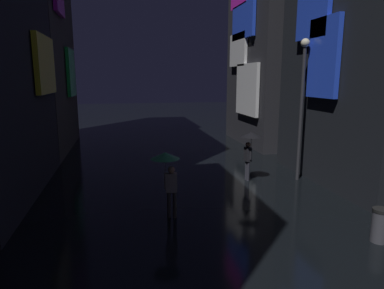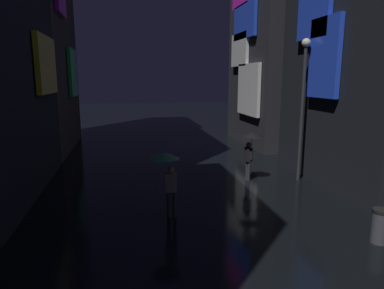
% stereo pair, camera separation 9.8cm
% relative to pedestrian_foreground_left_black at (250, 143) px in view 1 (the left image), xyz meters
% --- Properties ---
extents(building_right_far, '(4.25, 7.09, 13.01)m').
position_rel_pedestrian_foreground_left_black_xyz_m(building_right_far, '(4.58, 8.16, 4.83)').
color(building_right_far, '#232328').
rests_on(building_right_far, ground).
extents(pedestrian_foreground_left_black, '(0.90, 0.90, 2.12)m').
position_rel_pedestrian_foreground_left_black_xyz_m(pedestrian_foreground_left_black, '(0.00, 0.00, 0.00)').
color(pedestrian_foreground_left_black, '#2D2D38').
rests_on(pedestrian_foreground_left_black, ground).
extents(pedestrian_midstreet_left_green, '(0.90, 0.90, 2.12)m').
position_rel_pedestrian_foreground_left_black_xyz_m(pedestrian_midstreet_left_green, '(-3.93, -3.21, 0.00)').
color(pedestrian_midstreet_left_green, '#38332D').
rests_on(pedestrian_midstreet_left_green, ground).
extents(streetlamp_right_far, '(0.36, 0.36, 5.89)m').
position_rel_pedestrian_foreground_left_black_xyz_m(streetlamp_right_far, '(2.12, -0.23, 1.98)').
color(streetlamp_right_far, '#2D2D33').
rests_on(streetlamp_right_far, ground).
extents(trash_bin, '(0.46, 0.46, 0.93)m').
position_rel_pedestrian_foreground_left_black_xyz_m(trash_bin, '(1.42, -5.92, -1.20)').
color(trash_bin, '#3F3F47').
rests_on(trash_bin, ground).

